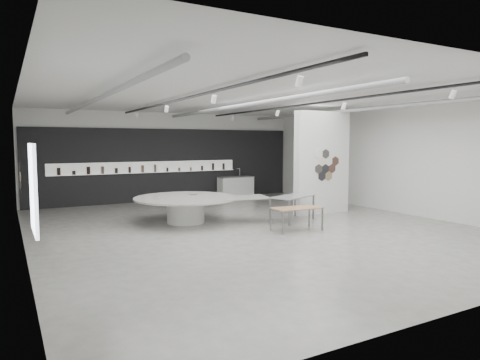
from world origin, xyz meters
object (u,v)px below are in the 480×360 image
display_island (188,206)px  sample_table_wood (297,209)px  kitchen_counter (236,187)px  partition_column (322,163)px  sample_table_stone (292,198)px

display_island → sample_table_wood: 3.47m
sample_table_wood → kitchen_counter: bearing=74.6°
kitchen_counter → partition_column: bearing=-85.8°
display_island → sample_table_stone: size_ratio=2.46×
kitchen_counter → sample_table_wood: bearing=-106.4°
sample_table_stone → kitchen_counter: kitchen_counter is taller
display_island → partition_column: bearing=4.0°
display_island → sample_table_wood: bearing=-38.0°
partition_column → kitchen_counter: size_ratio=2.14×
display_island → kitchen_counter: 6.57m
sample_table_wood → kitchen_counter: size_ratio=0.86×
sample_table_wood → sample_table_stone: sample_table_stone is taller
partition_column → sample_table_wood: bearing=-141.9°
display_island → sample_table_stone: 3.33m
partition_column → display_island: (-4.85, 0.60, -1.27)m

